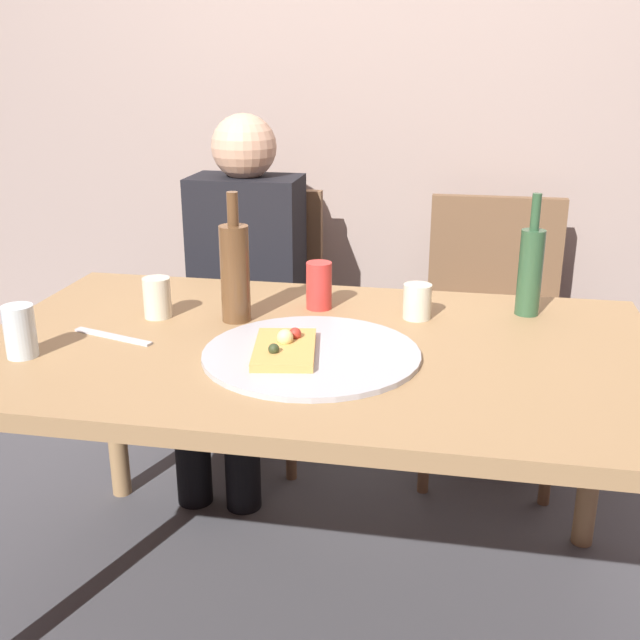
% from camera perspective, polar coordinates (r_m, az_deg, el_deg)
% --- Properties ---
extents(ground_plane, '(8.00, 8.00, 0.00)m').
position_cam_1_polar(ground_plane, '(2.10, -0.40, -20.41)').
color(ground_plane, '#424247').
extents(back_wall, '(6.00, 0.10, 2.60)m').
position_cam_1_polar(back_wall, '(2.80, 4.49, 18.34)').
color(back_wall, gray).
rests_on(back_wall, ground_plane).
extents(dining_table, '(1.55, 0.92, 0.72)m').
position_cam_1_polar(dining_table, '(1.76, -0.45, -3.94)').
color(dining_table, '#99754C').
rests_on(dining_table, ground_plane).
extents(pizza_tray, '(0.48, 0.48, 0.01)m').
position_cam_1_polar(pizza_tray, '(1.65, -0.64, -2.56)').
color(pizza_tray, '#ADADB2').
rests_on(pizza_tray, dining_table).
extents(pizza_slice_last, '(0.16, 0.24, 0.05)m').
position_cam_1_polar(pizza_slice_last, '(1.64, -2.65, -2.09)').
color(pizza_slice_last, tan).
rests_on(pizza_slice_last, pizza_tray).
extents(wine_bottle, '(0.07, 0.07, 0.32)m').
position_cam_1_polar(wine_bottle, '(1.86, -6.39, 3.67)').
color(wine_bottle, brown).
rests_on(wine_bottle, dining_table).
extents(beer_bottle, '(0.06, 0.06, 0.31)m').
position_cam_1_polar(beer_bottle, '(1.96, 15.49, 3.67)').
color(beer_bottle, '#2D5133').
rests_on(beer_bottle, dining_table).
extents(tumbler_near, '(0.07, 0.07, 0.12)m').
position_cam_1_polar(tumbler_near, '(1.76, -21.57, -0.79)').
color(tumbler_near, silver).
rests_on(tumbler_near, dining_table).
extents(tumbler_far, '(0.07, 0.07, 0.10)m').
position_cam_1_polar(tumbler_far, '(1.93, -12.11, 1.66)').
color(tumbler_far, beige).
rests_on(tumbler_far, dining_table).
extents(wine_glass, '(0.07, 0.07, 0.09)m').
position_cam_1_polar(wine_glass, '(1.90, 7.30, 1.39)').
color(wine_glass, beige).
rests_on(wine_glass, dining_table).
extents(soda_can, '(0.07, 0.07, 0.12)m').
position_cam_1_polar(soda_can, '(1.95, -0.07, 2.60)').
color(soda_can, red).
rests_on(soda_can, dining_table).
extents(table_knife, '(0.22, 0.08, 0.01)m').
position_cam_1_polar(table_knife, '(1.83, -15.26, -1.20)').
color(table_knife, '#B7B7BC').
rests_on(table_knife, dining_table).
extents(chair_left, '(0.44, 0.44, 0.90)m').
position_cam_1_polar(chair_left, '(2.68, -4.98, 1.15)').
color(chair_left, brown).
rests_on(chair_left, ground_plane).
extents(chair_right, '(0.44, 0.44, 0.90)m').
position_cam_1_polar(chair_right, '(2.59, 12.75, 0.08)').
color(chair_right, brown).
rests_on(chair_right, ground_plane).
extents(guest_in_sweater, '(0.36, 0.56, 1.17)m').
position_cam_1_polar(guest_in_sweater, '(2.50, -5.98, 2.88)').
color(guest_in_sweater, black).
rests_on(guest_in_sweater, ground_plane).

